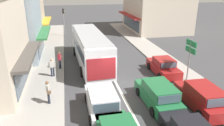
{
  "coord_description": "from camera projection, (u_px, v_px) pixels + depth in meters",
  "views": [
    {
      "loc": [
        -3.7,
        -15.09,
        7.79
      ],
      "look_at": [
        -0.01,
        2.42,
        1.2
      ],
      "focal_mm": 35.0,
      "sensor_mm": 36.0,
      "label": 1
    }
  ],
  "objects": [
    {
      "name": "shopfront_mid_block",
      "position": [
        2.0,
        23.0,
        22.69
      ],
      "size": [
        8.26,
        7.4,
        7.81
      ],
      "color": "#84939E",
      "rests_on": "ground"
    },
    {
      "name": "parked_wagon_kerb_front",
      "position": [
        202.0,
        97.0,
        14.28
      ],
      "size": [
        2.01,
        4.54,
        1.58
      ],
      "color": "maroon",
      "rests_on": "ground"
    },
    {
      "name": "parked_sedan_kerb_second",
      "position": [
        163.0,
        67.0,
        19.71
      ],
      "size": [
        1.92,
        4.21,
        1.47
      ],
      "color": "maroon",
      "rests_on": "ground"
    },
    {
      "name": "directional_road_sign",
      "position": [
        190.0,
        51.0,
        17.43
      ],
      "size": [
        0.1,
        1.4,
        3.6
      ],
      "color": "gray",
      "rests_on": "ground"
    },
    {
      "name": "ground_plane",
      "position": [
        118.0,
        88.0,
        17.27
      ],
      "size": [
        140.0,
        140.0,
        0.0
      ],
      "primitive_type": "plane",
      "color": "#3F3F42"
    },
    {
      "name": "pedestrian_browsing_midblock",
      "position": [
        52.0,
        66.0,
        18.7
      ],
      "size": [
        0.56,
        0.27,
        1.63
      ],
      "color": "#232838",
      "rests_on": "sidewalk_left"
    },
    {
      "name": "building_right_far",
      "position": [
        156.0,
        3.0,
        36.78
      ],
      "size": [
        9.82,
        10.8,
        9.11
      ],
      "color": "beige",
      "rests_on": "ground"
    },
    {
      "name": "wagon_queue_gap_filler",
      "position": [
        102.0,
        102.0,
        13.76
      ],
      "size": [
        1.94,
        4.5,
        1.58
      ],
      "color": "silver",
      "rests_on": "ground"
    },
    {
      "name": "wagon_behind_bus_near",
      "position": [
        158.0,
        95.0,
        14.63
      ],
      "size": [
        1.98,
        4.52,
        1.58
      ],
      "color": "#1E6638",
      "rests_on": "ground"
    },
    {
      "name": "pedestrian_far_walker",
      "position": [
        60.0,
        59.0,
        20.48
      ],
      "size": [
        0.43,
        0.65,
        1.63
      ],
      "color": "#232838",
      "rests_on": "sidewalk_left"
    },
    {
      "name": "kerb_right",
      "position": [
        160.0,
        58.0,
        23.95
      ],
      "size": [
        2.8,
        44.0,
        0.12
      ],
      "primitive_type": "cube",
      "color": "#A39E96",
      "rests_on": "ground"
    },
    {
      "name": "city_bus",
      "position": [
        90.0,
        46.0,
        21.57
      ],
      "size": [
        3.11,
        10.96,
        3.23
      ],
      "color": "silver",
      "rests_on": "ground"
    },
    {
      "name": "sidewalk_left",
      "position": [
        37.0,
        66.0,
        21.44
      ],
      "size": [
        5.2,
        44.0,
        0.14
      ],
      "primitive_type": "cube",
      "color": "#A39E96",
      "rests_on": "ground"
    },
    {
      "name": "shopfront_far_end",
      "position": [
        17.0,
        14.0,
        29.99
      ],
      "size": [
        7.66,
        7.86,
        7.43
      ],
      "color": "#B2A38E",
      "rests_on": "ground"
    },
    {
      "name": "traffic_light_downstreet",
      "position": [
        64.0,
        18.0,
        32.74
      ],
      "size": [
        0.33,
        0.24,
        4.2
      ],
      "color": "gray",
      "rests_on": "ground"
    },
    {
      "name": "lane_centre_line",
      "position": [
        109.0,
        69.0,
        20.94
      ],
      "size": [
        0.2,
        28.0,
        0.01
      ],
      "primitive_type": "cube",
      "color": "silver",
      "rests_on": "ground"
    },
    {
      "name": "pedestrian_with_handbag_near",
      "position": [
        48.0,
        91.0,
        14.45
      ],
      "size": [
        0.36,
        0.65,
        1.63
      ],
      "color": "#232838",
      "rests_on": "sidewalk_left"
    }
  ]
}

